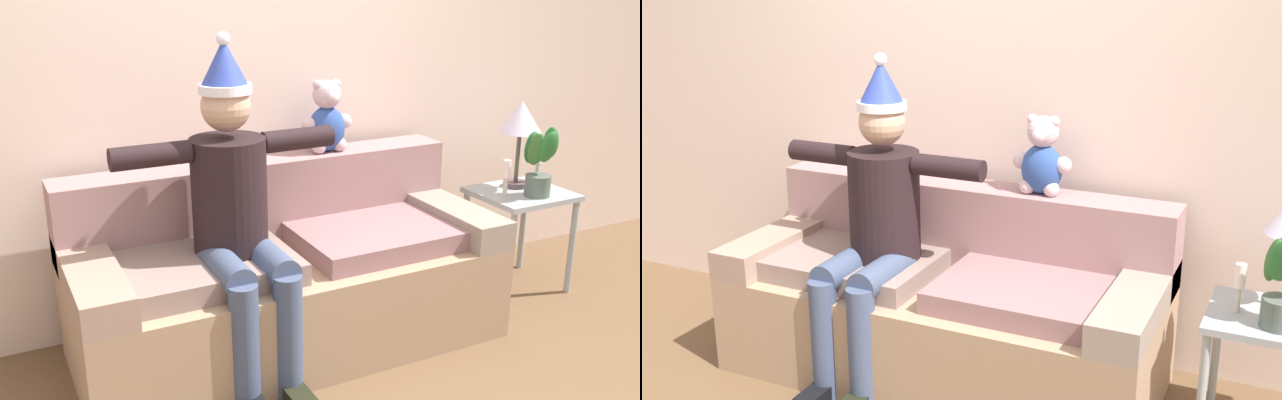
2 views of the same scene
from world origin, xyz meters
TOP-DOWN VIEW (x-y plane):
  - back_wall at (0.00, 1.55)m, footprint 7.00×0.10m
  - couch at (0.00, 1.03)m, footprint 2.07×0.88m
  - person_seated at (-0.30, 0.86)m, footprint 1.02×0.77m
  - teddy_bear at (0.37, 1.30)m, footprint 0.29×0.17m
  - side_table at (1.47, 1.00)m, footprint 0.51×0.46m
  - candle_tall at (1.33, 0.98)m, footprint 0.04×0.04m

SIDE VIEW (x-z plane):
  - couch at x=0.00m, z-range -0.09..0.80m
  - side_table at x=1.47m, z-range 0.20..0.79m
  - candle_tall at x=1.33m, z-range 0.62..0.83m
  - person_seated at x=-0.30m, z-range 0.02..1.58m
  - teddy_bear at x=0.37m, z-range 0.87..1.25m
  - back_wall at x=0.00m, z-range 0.00..2.70m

